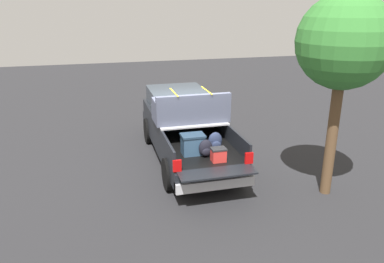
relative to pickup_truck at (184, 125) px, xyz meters
name	(u,v)px	position (x,y,z in m)	size (l,w,h in m)	color
ground_plane	(187,159)	(-0.36, 0.00, -0.98)	(40.00, 40.00, 0.00)	#262628
pickup_truck	(184,125)	(0.00, 0.00, 0.00)	(6.05, 2.07, 2.23)	black
tree_background	(344,44)	(-3.27, -2.88, 2.70)	(2.14, 2.14, 4.80)	brown
trash_can	(158,116)	(2.79, 0.33, -0.49)	(0.60, 0.60, 0.98)	#2D2D33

